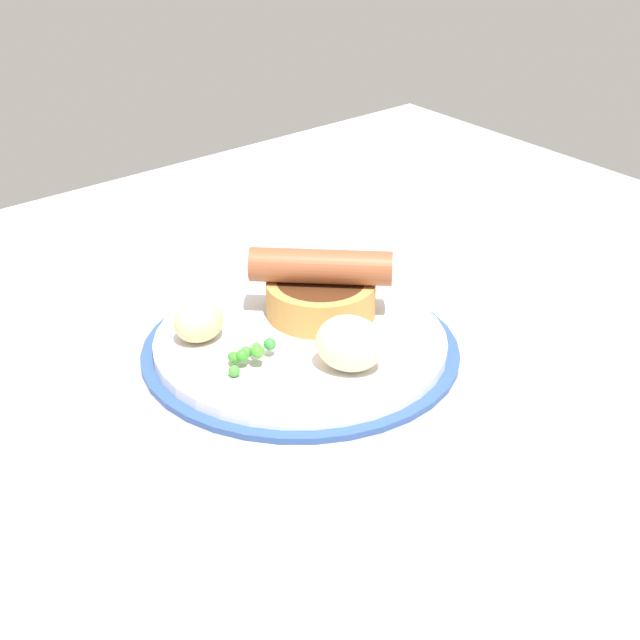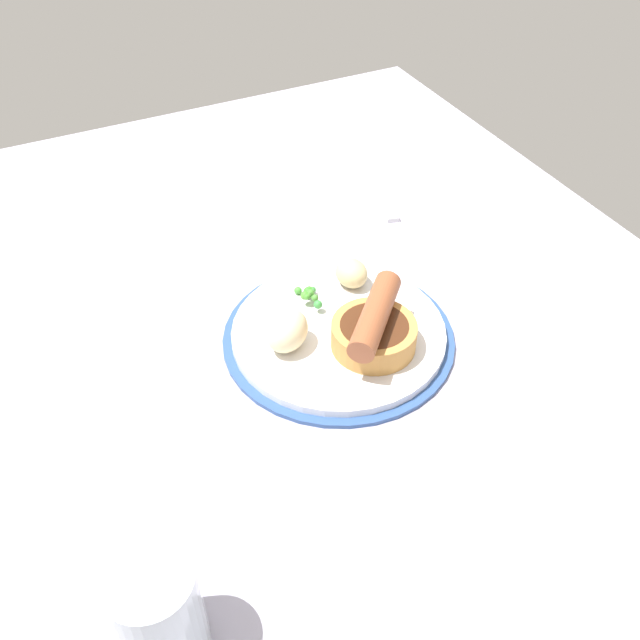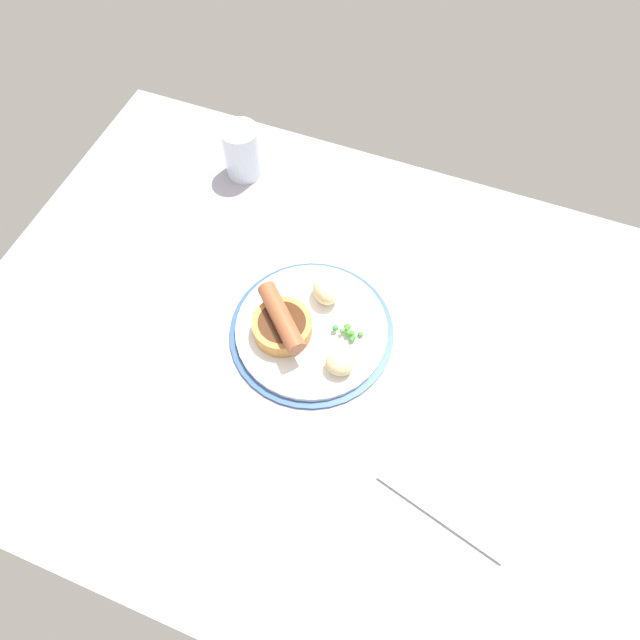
{
  "view_description": "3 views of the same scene",
  "coord_description": "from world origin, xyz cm",
  "px_view_note": "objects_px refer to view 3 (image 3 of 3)",
  "views": [
    {
      "loc": [
        40.52,
        58.15,
        44.48
      ],
      "look_at": [
        -4.57,
        3.06,
        6.01
      ],
      "focal_mm": 60.0,
      "sensor_mm": 36.0,
      "label": 1
    },
    {
      "loc": [
        -51.59,
        27.86,
        55.29
      ],
      "look_at": [
        -2.52,
        3.78,
        5.65
      ],
      "focal_mm": 40.0,
      "sensor_mm": 36.0,
      "label": 2
    },
    {
      "loc": [
        12.16,
        -34.85,
        78.24
      ],
      "look_at": [
        -2.47,
        3.0,
        5.83
      ],
      "focal_mm": 32.0,
      "sensor_mm": 36.0,
      "label": 3
    }
  ],
  "objects_px": {
    "pea_pile": "(349,331)",
    "dinner_plate": "(312,331)",
    "potato_chunk_1": "(326,289)",
    "fork": "(440,514)",
    "sausage_pudding": "(281,327)",
    "potato_chunk_0": "(339,364)",
    "drinking_glass": "(242,152)"
  },
  "relations": [
    {
      "from": "dinner_plate",
      "to": "drinking_glass",
      "type": "bearing_deg",
      "value": 131.51
    },
    {
      "from": "potato_chunk_0",
      "to": "potato_chunk_1",
      "type": "relative_size",
      "value": 0.8
    },
    {
      "from": "potato_chunk_1",
      "to": "fork",
      "type": "distance_m",
      "value": 0.35
    },
    {
      "from": "pea_pile",
      "to": "fork",
      "type": "xyz_separation_m",
      "value": [
        0.19,
        -0.19,
        -0.02
      ]
    },
    {
      "from": "pea_pile",
      "to": "dinner_plate",
      "type": "bearing_deg",
      "value": -170.56
    },
    {
      "from": "potato_chunk_0",
      "to": "sausage_pudding",
      "type": "bearing_deg",
      "value": 167.42
    },
    {
      "from": "sausage_pudding",
      "to": "fork",
      "type": "height_order",
      "value": "sausage_pudding"
    },
    {
      "from": "potato_chunk_1",
      "to": "fork",
      "type": "bearing_deg",
      "value": -44.57
    },
    {
      "from": "dinner_plate",
      "to": "potato_chunk_0",
      "type": "bearing_deg",
      "value": -37.73
    },
    {
      "from": "drinking_glass",
      "to": "fork",
      "type": "bearing_deg",
      "value": -42.95
    },
    {
      "from": "potato_chunk_1",
      "to": "pea_pile",
      "type": "bearing_deg",
      "value": -42.49
    },
    {
      "from": "dinner_plate",
      "to": "fork",
      "type": "height_order",
      "value": "dinner_plate"
    },
    {
      "from": "fork",
      "to": "drinking_glass",
      "type": "height_order",
      "value": "drinking_glass"
    },
    {
      "from": "fork",
      "to": "drinking_glass",
      "type": "bearing_deg",
      "value": 151.62
    },
    {
      "from": "dinner_plate",
      "to": "pea_pile",
      "type": "distance_m",
      "value": 0.06
    },
    {
      "from": "potato_chunk_0",
      "to": "fork",
      "type": "xyz_separation_m",
      "value": [
        0.19,
        -0.14,
        -0.03
      ]
    },
    {
      "from": "fork",
      "to": "potato_chunk_0",
      "type": "bearing_deg",
      "value": 158.09
    },
    {
      "from": "dinner_plate",
      "to": "sausage_pudding",
      "type": "relative_size",
      "value": 2.47
    },
    {
      "from": "sausage_pudding",
      "to": "fork",
      "type": "relative_size",
      "value": 0.55
    },
    {
      "from": "dinner_plate",
      "to": "potato_chunk_0",
      "type": "xyz_separation_m",
      "value": [
        0.06,
        -0.05,
        0.02
      ]
    },
    {
      "from": "pea_pile",
      "to": "potato_chunk_1",
      "type": "height_order",
      "value": "potato_chunk_1"
    },
    {
      "from": "dinner_plate",
      "to": "sausage_pudding",
      "type": "bearing_deg",
      "value": -145.79
    },
    {
      "from": "dinner_plate",
      "to": "pea_pile",
      "type": "xyz_separation_m",
      "value": [
        0.05,
        0.01,
        0.02
      ]
    },
    {
      "from": "sausage_pudding",
      "to": "potato_chunk_0",
      "type": "distance_m",
      "value": 0.1
    },
    {
      "from": "dinner_plate",
      "to": "fork",
      "type": "distance_m",
      "value": 0.31
    },
    {
      "from": "drinking_glass",
      "to": "dinner_plate",
      "type": "bearing_deg",
      "value": -48.49
    },
    {
      "from": "dinner_plate",
      "to": "potato_chunk_1",
      "type": "height_order",
      "value": "potato_chunk_1"
    },
    {
      "from": "dinner_plate",
      "to": "potato_chunk_1",
      "type": "xyz_separation_m",
      "value": [
        0.0,
        0.06,
        0.03
      ]
    },
    {
      "from": "sausage_pudding",
      "to": "pea_pile",
      "type": "height_order",
      "value": "sausage_pudding"
    },
    {
      "from": "sausage_pudding",
      "to": "potato_chunk_1",
      "type": "relative_size",
      "value": 1.98
    },
    {
      "from": "pea_pile",
      "to": "potato_chunk_0",
      "type": "bearing_deg",
      "value": -83.57
    },
    {
      "from": "pea_pile",
      "to": "fork",
      "type": "relative_size",
      "value": 0.24
    }
  ]
}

